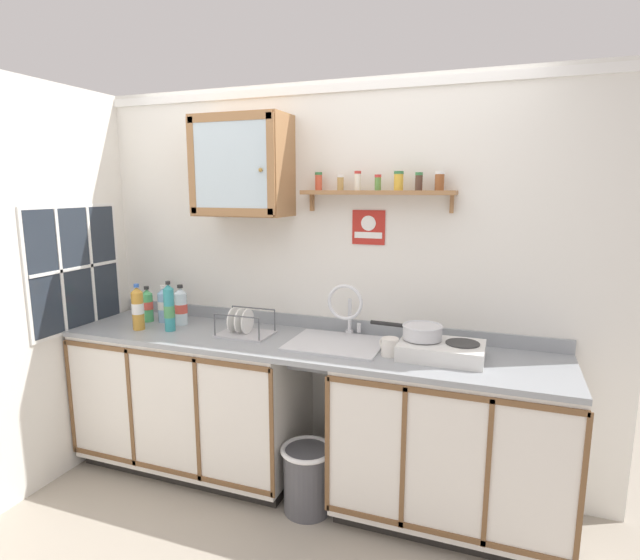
{
  "coord_description": "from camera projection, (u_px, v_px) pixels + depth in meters",
  "views": [
    {
      "loc": [
        1.08,
        -2.26,
        1.81
      ],
      "look_at": [
        0.08,
        0.46,
        1.28
      ],
      "focal_mm": 28.24,
      "sensor_mm": 36.0,
      "label": 1
    }
  ],
  "objects": [
    {
      "name": "spice_shelf",
      "position": [
        379.0,
        190.0,
        2.85
      ],
      "size": [
        0.89,
        0.14,
        0.23
      ],
      "color": "#996B42"
    },
    {
      "name": "backsplash",
      "position": [
        318.0,
        323.0,
        3.18
      ],
      "size": [
        2.94,
        0.02,
        0.08
      ],
      "primitive_type": "cube",
      "color": "gray",
      "rests_on": "countertop"
    },
    {
      "name": "warning_sign",
      "position": [
        369.0,
        228.0,
        2.97
      ],
      "size": [
        0.2,
        0.01,
        0.2
      ],
      "color": "#B2261E"
    },
    {
      "name": "trash_bin",
      "position": [
        307.0,
        477.0,
        2.83
      ],
      "size": [
        0.3,
        0.3,
        0.38
      ],
      "color": "#4C4C51",
      "rests_on": "ground"
    },
    {
      "name": "dish_rack",
      "position": [
        244.0,
        328.0,
        3.05
      ],
      "size": [
        0.32,
        0.23,
        0.16
      ],
      "color": "#B2B2B7",
      "rests_on": "countertop"
    },
    {
      "name": "lower_cabinet_run_right",
      "position": [
        451.0,
        443.0,
        2.71
      ],
      "size": [
        1.22,
        0.62,
        0.9
      ],
      "color": "black",
      "rests_on": "ground"
    },
    {
      "name": "bottle_soda_green_0",
      "position": [
        147.0,
        305.0,
        3.35
      ],
      "size": [
        0.07,
        0.07,
        0.24
      ],
      "color": "#4CB266",
      "rests_on": "countertop"
    },
    {
      "name": "floor",
      "position": [
        278.0,
        520.0,
        2.78
      ],
      "size": [
        5.98,
        5.98,
        0.0
      ],
      "primitive_type": "plane",
      "color": "#9E9384",
      "rests_on": "ground"
    },
    {
      "name": "saucepan",
      "position": [
        422.0,
        331.0,
        2.68
      ],
      "size": [
        0.4,
        0.21,
        0.08
      ],
      "color": "silver",
      "rests_on": "hot_plate_stove"
    },
    {
      "name": "hot_plate_stove",
      "position": [
        441.0,
        350.0,
        2.63
      ],
      "size": [
        0.44,
        0.3,
        0.09
      ],
      "color": "silver",
      "rests_on": "countertop"
    },
    {
      "name": "countertop",
      "position": [
        301.0,
        344.0,
        2.92
      ],
      "size": [
        2.94,
        0.64,
        0.03
      ],
      "primitive_type": "cube",
      "color": "gray",
      "rests_on": "lower_cabinet_run"
    },
    {
      "name": "mug",
      "position": [
        390.0,
        347.0,
        2.67
      ],
      "size": [
        0.12,
        0.1,
        0.1
      ],
      "color": "white",
      "rests_on": "countertop"
    },
    {
      "name": "bottle_juice_amber_1",
      "position": [
        138.0,
        308.0,
        3.15
      ],
      "size": [
        0.08,
        0.08,
        0.29
      ],
      "color": "gold",
      "rests_on": "countertop"
    },
    {
      "name": "window",
      "position": [
        75.0,
        268.0,
        3.2
      ],
      "size": [
        0.03,
        0.74,
        0.8
      ],
      "color": "#262D38"
    },
    {
      "name": "wall_cabinet",
      "position": [
        242.0,
        166.0,
        3.03
      ],
      "size": [
        0.58,
        0.31,
        0.6
      ],
      "color": "#996B42"
    },
    {
      "name": "lower_cabinet_run",
      "position": [
        194.0,
        400.0,
        3.26
      ],
      "size": [
        1.45,
        0.62,
        0.9
      ],
      "color": "black",
      "rests_on": "ground"
    },
    {
      "name": "side_wall_left",
      "position": [
        9.0,
        296.0,
        2.82
      ],
      "size": [
        0.05,
        3.44,
        2.43
      ],
      "primitive_type": "cube",
      "color": "silver",
      "rests_on": "ground"
    },
    {
      "name": "bottle_water_blue_2",
      "position": [
        164.0,
        305.0,
        3.34
      ],
      "size": [
        0.08,
        0.08,
        0.25
      ],
      "color": "#8CB7E0",
      "rests_on": "countertop"
    },
    {
      "name": "back_wall",
      "position": [
        320.0,
        282.0,
        3.17
      ],
      "size": [
        3.58,
        0.07,
        2.43
      ],
      "color": "silver",
      "rests_on": "ground"
    },
    {
      "name": "bottle_water_clear_4",
      "position": [
        181.0,
        306.0,
        3.27
      ],
      "size": [
        0.08,
        0.08,
        0.26
      ],
      "color": "silver",
      "rests_on": "countertop"
    },
    {
      "name": "sink",
      "position": [
        337.0,
        344.0,
        2.89
      ],
      "size": [
        0.53,
        0.46,
        0.44
      ],
      "color": "silver",
      "rests_on": "countertop"
    },
    {
      "name": "bottle_detergent_teal_3",
      "position": [
        169.0,
        308.0,
        3.12
      ],
      "size": [
        0.07,
        0.07,
        0.32
      ],
      "color": "teal",
      "rests_on": "countertop"
    }
  ]
}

